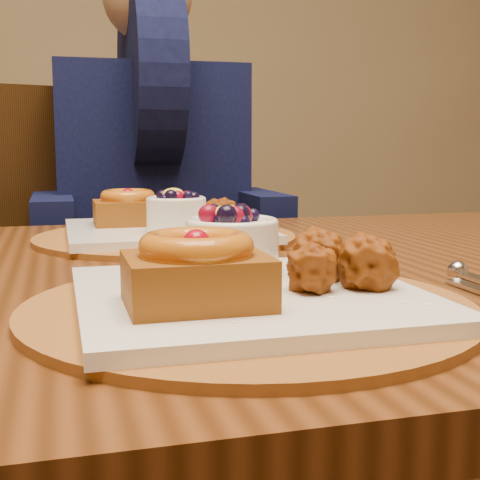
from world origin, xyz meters
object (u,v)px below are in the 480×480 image
Objects in this scene: place_setting_near at (244,284)px; diner at (151,152)px; place_setting_far at (165,226)px; dining_table at (196,331)px; chair_far at (91,302)px.

diner is at bearing 86.78° from place_setting_near.
diner is (0.05, 0.53, 0.10)m from place_setting_far.
dining_table is at bearing -89.45° from place_setting_far.
chair_far is at bearing 101.30° from place_setting_far.
place_setting_near is at bearing -114.75° from diner.
chair_far is 0.35m from diner.
dining_table is at bearing -115.49° from diner.
dining_table is 4.21× the size of place_setting_far.
diner is (0.05, 0.74, 0.20)m from dining_table.
chair_far is (-0.09, 0.66, -0.11)m from dining_table.
diner is (0.05, 0.96, 0.10)m from place_setting_near.
chair_far reaches higher than place_setting_far.
chair_far is at bearing 95.78° from place_setting_near.
place_setting_far is (-0.00, 0.22, 0.10)m from dining_table.
place_setting_far is at bearing -117.33° from diner.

